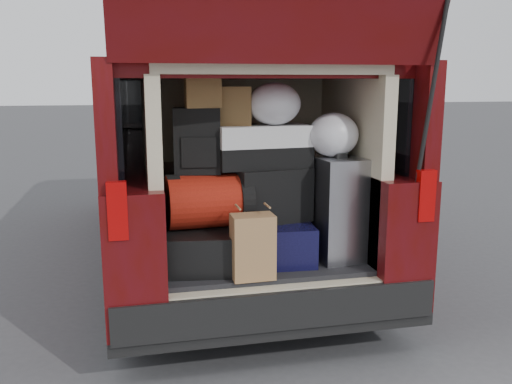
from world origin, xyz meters
TOP-DOWN VIEW (x-y plane):
  - ground at (0.00, 0.00)m, footprint 80.00×80.00m
  - minivan at (0.00, 1.86)m, footprint 1.90×5.35m
  - load_floor at (0.00, 0.28)m, footprint 1.24×1.05m
  - black_hardshell at (-0.38, 0.12)m, footprint 0.51×0.64m
  - navy_hardshell at (0.07, 0.14)m, footprint 0.50×0.59m
  - silver_roller at (0.47, 0.09)m, footprint 0.31×0.46m
  - kraft_bag at (-0.13, -0.19)m, footprint 0.25×0.16m
  - red_duffel at (-0.33, 0.12)m, footprint 0.52×0.35m
  - black_soft_case at (0.07, 0.16)m, footprint 0.52×0.37m
  - backpack at (-0.39, 0.18)m, footprint 0.30×0.20m
  - twotone_duffel at (0.02, 0.20)m, footprint 0.61×0.35m
  - grocery_sack_lower at (-0.35, 0.17)m, footprint 0.21×0.17m
  - grocery_sack_upper at (-0.17, 0.23)m, footprint 0.26×0.22m
  - plastic_bag_center at (0.09, 0.17)m, footprint 0.38×0.36m
  - plastic_bag_right at (0.45, 0.10)m, footprint 0.35×0.33m

SIDE VIEW (x-z plane):
  - ground at x=0.00m, z-range 0.00..0.00m
  - load_floor at x=0.00m, z-range 0.00..0.55m
  - black_hardshell at x=-0.38m, z-range 0.55..0.79m
  - navy_hardshell at x=0.07m, z-range 0.55..0.80m
  - kraft_bag at x=-0.13m, z-range 0.55..0.92m
  - silver_roller at x=0.47m, z-range 0.55..1.20m
  - minivan at x=0.00m, z-range -0.47..2.29m
  - red_duffel at x=-0.33m, z-range 0.79..1.11m
  - black_soft_case at x=0.07m, z-range 0.80..1.14m
  - twotone_duffel at x=0.02m, z-range 1.14..1.40m
  - backpack at x=-0.39m, z-range 1.11..1.51m
  - plastic_bag_right at x=0.45m, z-range 1.20..1.48m
  - grocery_sack_upper at x=-0.17m, z-range 1.40..1.63m
  - plastic_bag_center at x=0.09m, z-range 1.40..1.66m
  - grocery_sack_lower at x=-0.35m, z-range 1.51..1.70m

